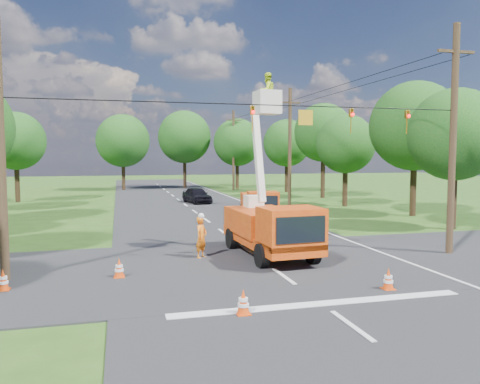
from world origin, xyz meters
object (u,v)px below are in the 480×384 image
object	(u,v)px
pole_right_far	(233,150)
tree_right_e	(287,143)
traffic_cone_5	(3,280)
traffic_cone_0	(243,302)
pole_left	(1,151)
tree_far_a	(123,141)
tree_right_a	(455,135)
distant_car	(197,195)
ground_worker	(201,237)
traffic_cone_7	(255,213)
bucket_truck	(271,219)
pole_right_near	(453,138)
tree_right_c	(346,144)
tree_far_b	(184,137)
tree_left_f	(16,141)
tree_far_c	(237,142)
traffic_cone_1	(388,279)
tree_right_d	(323,133)
traffic_cone_2	(262,231)
pole_right_mid	(290,147)
second_truck	(259,204)
tree_right_b	(415,126)
traffic_cone_3	(270,224)
traffic_cone_4	(119,268)

from	to	relation	value
pole_right_far	tree_right_e	size ratio (longest dim) A/B	1.16
traffic_cone_5	traffic_cone_0	bearing A→B (deg)	-31.04
pole_left	tree_right_e	size ratio (longest dim) A/B	1.04
tree_far_a	tree_right_a	bearing A→B (deg)	-63.43
distant_car	tree_far_a	xyz separation A→B (m)	(-6.29, 18.22, 5.46)
ground_worker	traffic_cone_7	xyz separation A→B (m)	(5.86, 11.83, -0.53)
bucket_truck	ground_worker	xyz separation A→B (m)	(-2.93, 0.45, -0.76)
pole_right_near	tree_right_c	world-z (taller)	pole_right_near
tree_far_b	distant_car	bearing A→B (deg)	-94.82
traffic_cone_7	tree_left_f	distance (m)	25.13
ground_worker	tree_far_c	distance (m)	42.14
traffic_cone_1	tree_right_e	world-z (taller)	tree_right_e
ground_worker	tree_right_d	xyz separation A→B (m)	(17.10, 25.13, 5.79)
traffic_cone_2	pole_right_mid	bearing A→B (deg)	64.21
second_truck	distant_car	world-z (taller)	second_truck
bucket_truck	tree_right_d	world-z (taller)	tree_right_d
traffic_cone_7	tree_right_b	world-z (taller)	tree_right_b
bucket_truck	pole_right_far	bearing A→B (deg)	74.83
bucket_truck	traffic_cone_1	world-z (taller)	bucket_truck
pole_left	traffic_cone_5	bearing A→B (deg)	-80.95
tree_right_c	second_truck	bearing A→B (deg)	-148.52
distant_car	tree_far_b	xyz separation A→B (m)	(1.71, 20.22, 6.08)
pole_right_far	traffic_cone_3	bearing A→B (deg)	-100.03
distant_car	traffic_cone_2	bearing A→B (deg)	-99.92
bucket_truck	pole_right_near	distance (m)	8.71
ground_worker	pole_right_mid	size ratio (longest dim) A/B	0.18
pole_right_mid	tree_right_e	size ratio (longest dim) A/B	1.16
tree_right_c	tree_far_b	bearing A→B (deg)	111.42
distant_car	tree_right_d	distance (m)	14.92
ground_worker	tree_left_f	distance (m)	31.15
pole_left	tree_right_b	xyz separation A→B (m)	(24.50, 12.00, 1.93)
traffic_cone_7	tree_right_a	distance (m)	13.61
ground_worker	traffic_cone_1	xyz separation A→B (m)	(5.02, -6.21, -0.53)
tree_far_a	tree_far_c	distance (m)	14.53
traffic_cone_2	tree_right_e	bearing A→B (deg)	67.39
distant_car	traffic_cone_4	bearing A→B (deg)	-116.38
traffic_cone_5	tree_far_a	size ratio (longest dim) A/B	0.07
tree_right_b	tree_right_c	bearing A→B (deg)	104.42
pole_right_far	pole_right_near	bearing A→B (deg)	-90.00
second_truck	pole_right_near	world-z (taller)	pole_right_near
tree_right_e	pole_left	bearing A→B (deg)	-123.65
traffic_cone_0	traffic_cone_1	distance (m)	5.27
pole_left	tree_right_c	distance (m)	29.61
traffic_cone_3	pole_left	size ratio (longest dim) A/B	0.08
second_truck	tree_right_e	world-z (taller)	tree_right_e
tree_right_a	pole_left	bearing A→B (deg)	-165.38
tree_left_f	tree_right_a	bearing A→B (deg)	-40.30
bucket_truck	tree_right_d	distance (m)	29.67
traffic_cone_2	tree_left_f	size ratio (longest dim) A/B	0.08
traffic_cone_4	pole_right_mid	distance (m)	25.45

